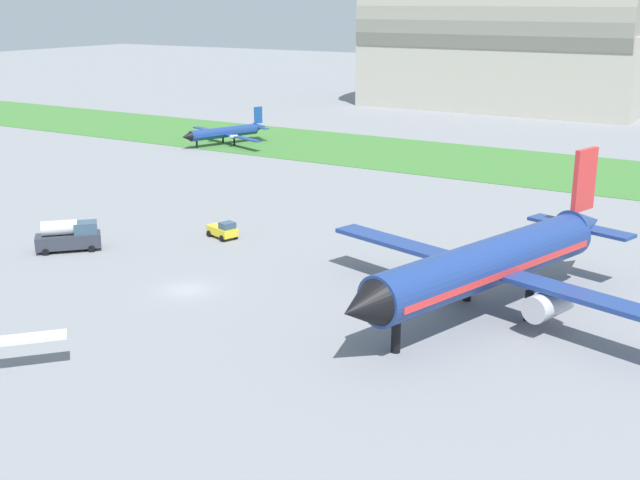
{
  "coord_description": "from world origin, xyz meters",
  "views": [
    {
      "loc": [
        45.7,
        -52.68,
        25.21
      ],
      "look_at": [
        7.33,
        11.07,
        3.0
      ],
      "focal_mm": 45.57,
      "sensor_mm": 36.0,
      "label": 1
    }
  ],
  "objects_px": {
    "airplane_midfield_jet": "(491,263)",
    "fuel_truck_midfield": "(69,236)",
    "airplane_taxiing_turboprop": "(226,132)",
    "pushback_tug_near_gate": "(223,230)"
  },
  "relations": [
    {
      "from": "pushback_tug_near_gate",
      "to": "fuel_truck_midfield",
      "type": "distance_m",
      "value": 16.12
    },
    {
      "from": "airplane_midfield_jet",
      "to": "airplane_taxiing_turboprop",
      "type": "relative_size",
      "value": 1.7
    },
    {
      "from": "pushback_tug_near_gate",
      "to": "fuel_truck_midfield",
      "type": "relative_size",
      "value": 0.63
    },
    {
      "from": "airplane_midfield_jet",
      "to": "airplane_taxiing_turboprop",
      "type": "distance_m",
      "value": 86.93
    },
    {
      "from": "fuel_truck_midfield",
      "to": "airplane_taxiing_turboprop",
      "type": "bearing_deg",
      "value": 66.85
    },
    {
      "from": "airplane_midfield_jet",
      "to": "fuel_truck_midfield",
      "type": "height_order",
      "value": "airplane_midfield_jet"
    },
    {
      "from": "airplane_midfield_jet",
      "to": "airplane_taxiing_turboprop",
      "type": "xyz_separation_m",
      "value": [
        -68.37,
        53.65,
        -2.13
      ]
    },
    {
      "from": "airplane_taxiing_turboprop",
      "to": "pushback_tug_near_gate",
      "type": "height_order",
      "value": "airplane_taxiing_turboprop"
    },
    {
      "from": "pushback_tug_near_gate",
      "to": "airplane_midfield_jet",
      "type": "bearing_deg",
      "value": 7.52
    },
    {
      "from": "airplane_midfield_jet",
      "to": "fuel_truck_midfield",
      "type": "relative_size",
      "value": 5.33
    }
  ]
}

